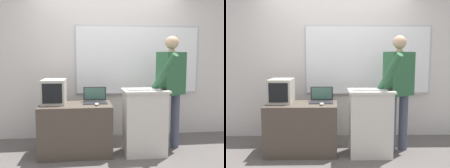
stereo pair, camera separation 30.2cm
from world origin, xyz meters
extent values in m
plane|color=#5B5654|center=(0.00, 0.00, 0.00)|extent=(30.00, 30.00, 0.00)
cube|color=silver|center=(0.00, 1.23, 1.34)|extent=(6.40, 0.12, 2.69)
cube|color=#B7B7BC|center=(0.54, 1.16, 1.33)|extent=(2.16, 0.02, 1.17)
cube|color=white|center=(0.54, 1.16, 1.33)|extent=(2.11, 0.02, 1.12)
cube|color=#B7B7BC|center=(0.54, 1.14, 0.76)|extent=(1.90, 0.04, 0.02)
cube|color=beige|center=(0.46, 0.34, 0.45)|extent=(0.57, 0.42, 0.89)
cube|color=beige|center=(0.46, 0.34, 0.91)|extent=(0.62, 0.46, 0.03)
cube|color=#4C4238|center=(-0.50, 0.48, 0.36)|extent=(1.00, 0.63, 0.72)
cylinder|color=#474C60|center=(0.79, 0.41, 0.41)|extent=(0.13, 0.13, 0.83)
cylinder|color=#474C60|center=(0.99, 0.52, 0.41)|extent=(0.13, 0.13, 0.83)
cube|color=#2D603D|center=(0.89, 0.47, 1.14)|extent=(0.47, 0.39, 0.62)
cylinder|color=tan|center=(0.89, 0.47, 1.47)|extent=(0.09, 0.09, 0.04)
sphere|color=tan|center=(0.89, 0.47, 1.59)|extent=(0.19, 0.19, 0.19)
cylinder|color=#2D603D|center=(0.68, 0.17, 1.18)|extent=(0.28, 0.42, 0.52)
cylinder|color=#2D603D|center=(1.09, 0.58, 1.12)|extent=(0.08, 0.08, 0.59)
cube|color=#28282D|center=(-0.23, 0.50, 0.72)|extent=(0.34, 0.24, 0.01)
cube|color=#28282D|center=(-0.23, 0.64, 0.83)|extent=(0.34, 0.05, 0.21)
cube|color=#4C7A6B|center=(-0.23, 0.63, 0.83)|extent=(0.30, 0.04, 0.18)
cube|color=silver|center=(0.44, 0.28, 0.93)|extent=(0.44, 0.15, 0.02)
ellipsoid|color=#BCBCC1|center=(-0.21, 0.33, 0.73)|extent=(0.06, 0.10, 0.03)
ellipsoid|color=black|center=(0.72, 0.29, 0.94)|extent=(0.06, 0.10, 0.03)
cube|color=#BCB7A8|center=(-0.81, 0.55, 0.89)|extent=(0.32, 0.43, 0.34)
cube|color=black|center=(-0.81, 0.34, 0.89)|extent=(0.26, 0.01, 0.27)
camera|label=1|loc=(-0.36, -2.88, 1.36)|focal=38.00mm
camera|label=2|loc=(-0.05, -2.90, 1.36)|focal=38.00mm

